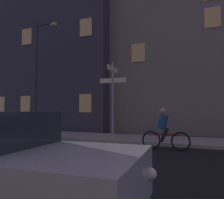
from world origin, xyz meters
TOP-DOWN VIEW (x-y plane):
  - sidewalk_kerb at (0.00, 6.07)m, footprint 40.00×2.85m
  - signpost at (1.46, 5.41)m, footprint 1.42×1.40m
  - street_lamp at (-3.62, 5.84)m, footprint 1.58×0.28m
  - cyclist at (4.23, 3.75)m, footprint 1.82×0.33m
  - building_left_block at (-6.54, 12.27)m, footprint 12.67×8.72m
  - building_right_block at (6.32, 13.28)m, footprint 13.40×8.62m

SIDE VIEW (x-z plane):
  - sidewalk_kerb at x=0.00m, z-range 0.00..0.14m
  - cyclist at x=4.23m, z-range -0.06..1.55m
  - signpost at x=1.46m, z-range 0.48..4.32m
  - street_lamp at x=-3.62m, z-range 0.70..7.51m
  - building_right_block at x=6.32m, z-range 0.00..12.92m
  - building_left_block at x=-6.54m, z-range 0.00..18.31m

